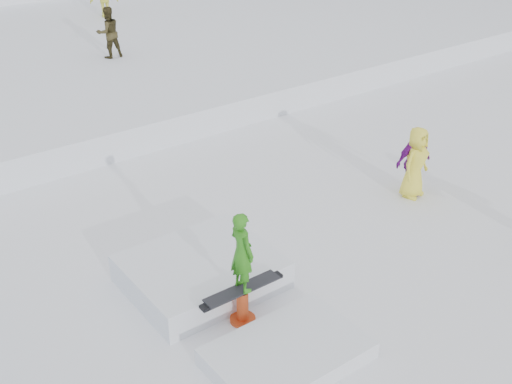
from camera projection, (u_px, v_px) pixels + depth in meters
ground at (300, 297)px, 11.48m from camera, size 120.00×120.00×0.00m
snow_midrise at (9, 61)px, 22.59m from camera, size 50.00×18.00×0.80m
walker_olive at (108, 32)px, 21.25m from camera, size 0.83×0.66×1.69m
spectator_purple at (413, 162)px, 14.45m from camera, size 1.01×0.50×1.66m
spectator_yellow at (415, 162)px, 14.41m from camera, size 0.91×0.69×1.68m
jib_rail_feature at (223, 290)px, 11.16m from camera, size 2.60×4.40×2.11m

